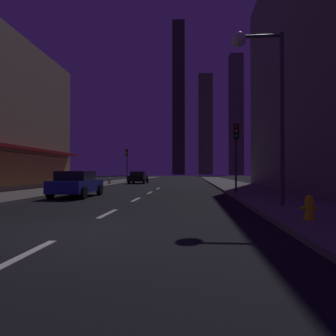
{
  "coord_description": "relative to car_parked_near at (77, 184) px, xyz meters",
  "views": [
    {
      "loc": [
        2.82,
        -6.97,
        1.41
      ],
      "look_at": [
        0.0,
        29.49,
        1.86
      ],
      "focal_mm": 32.99,
      "sensor_mm": 36.0,
      "label": 1
    }
  ],
  "objects": [
    {
      "name": "ground_plane",
      "position": [
        3.6,
        22.21,
        -0.79
      ],
      "size": [
        78.0,
        136.0,
        0.1
      ],
      "primitive_type": "cube",
      "color": "black"
    },
    {
      "name": "sidewalk_right",
      "position": [
        10.6,
        22.21,
        -0.67
      ],
      "size": [
        4.0,
        76.0,
        0.15
      ],
      "primitive_type": "cube",
      "color": "#605E59",
      "rests_on": "ground"
    },
    {
      "name": "sidewalk_left",
      "position": [
        -3.4,
        22.21,
        -0.67
      ],
      "size": [
        4.0,
        76.0,
        0.15
      ],
      "primitive_type": "cube",
      "color": "#605E59",
      "rests_on": "ground"
    },
    {
      "name": "lane_marking_center",
      "position": [
        3.6,
        -1.39,
        -0.73
      ],
      "size": [
        0.16,
        23.0,
        0.01
      ],
      "color": "silver",
      "rests_on": "ground"
    },
    {
      "name": "skyscraper_distant_tall",
      "position": [
        0.05,
        135.67,
        36.96
      ],
      "size": [
        6.06,
        7.95,
        75.39
      ],
      "primitive_type": "cube",
      "color": "#343127",
      "rests_on": "ground"
    },
    {
      "name": "skyscraper_distant_mid",
      "position": [
        13.65,
        147.31,
        25.57
      ],
      "size": [
        7.27,
        7.72,
        52.62
      ],
      "primitive_type": "cube",
      "color": "#5C5845",
      "rests_on": "ground"
    },
    {
      "name": "skyscraper_distant_short",
      "position": [
        26.42,
        124.5,
        26.38
      ],
      "size": [
        6.0,
        6.32,
        54.24
      ],
      "primitive_type": "cube",
      "color": "brown",
      "rests_on": "ground"
    },
    {
      "name": "car_parked_near",
      "position": [
        0.0,
        0.0,
        0.0
      ],
      "size": [
        1.98,
        4.24,
        1.45
      ],
      "color": "navy",
      "rests_on": "ground"
    },
    {
      "name": "car_parked_far",
      "position": [
        0.0,
        19.98,
        0.0
      ],
      "size": [
        1.98,
        4.24,
        1.45
      ],
      "color": "black",
      "rests_on": "ground"
    },
    {
      "name": "fire_hydrant_yellow_near",
      "position": [
        9.5,
        -8.38,
        -0.29
      ],
      "size": [
        0.42,
        0.3,
        0.65
      ],
      "color": "yellow",
      "rests_on": "sidewalk_right"
    },
    {
      "name": "fire_hydrant_far_left",
      "position": [
        -2.3,
        15.28,
        -0.29
      ],
      "size": [
        0.42,
        0.3,
        0.65
      ],
      "color": "#B2B2B2",
      "rests_on": "sidewalk_left"
    },
    {
      "name": "traffic_light_near_right",
      "position": [
        9.1,
        2.17,
        2.45
      ],
      "size": [
        0.32,
        0.48,
        4.2
      ],
      "color": "#2D2D2D",
      "rests_on": "sidewalk_right"
    },
    {
      "name": "traffic_light_far_left",
      "position": [
        -1.9,
        22.25,
        2.45
      ],
      "size": [
        0.32,
        0.48,
        4.2
      ],
      "color": "#2D2D2D",
      "rests_on": "sidewalk_left"
    },
    {
      "name": "street_lamp_right",
      "position": [
        8.98,
        -4.93,
        4.33
      ],
      "size": [
        1.96,
        0.56,
        6.58
      ],
      "color": "#38383D",
      "rests_on": "sidewalk_right"
    }
  ]
}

